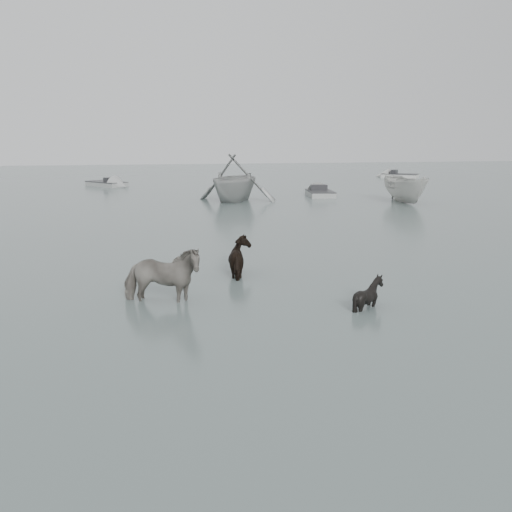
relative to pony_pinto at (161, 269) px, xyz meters
name	(u,v)px	position (x,y,z in m)	size (l,w,h in m)	color
ground	(229,296)	(1.71, 0.26, -0.87)	(140.00, 140.00, 0.00)	#505F5C
pony_pinto	(161,269)	(0.00, 0.00, 0.00)	(0.93, 2.05, 1.73)	black
pony_dark	(243,251)	(2.49, 2.56, -0.16)	(1.41, 1.20, 1.42)	black
pony_black	(369,285)	(4.88, -1.33, -0.32)	(0.88, 0.99, 1.09)	black
rowboat_trail	(235,176)	(5.30, 21.85, 0.68)	(5.07, 5.88, 3.10)	#A1A3A1
boat_small	(406,188)	(15.45, 18.84, 0.06)	(1.81, 4.80, 1.85)	beige
skiff_port	(320,191)	(11.45, 23.54, -0.49)	(4.27, 1.60, 0.75)	gray
skiff_mid	(106,182)	(-3.35, 34.50, -0.49)	(5.19, 1.60, 0.75)	gray
skiff_star	(400,174)	(24.47, 38.94, -0.49)	(4.76, 1.60, 0.75)	beige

